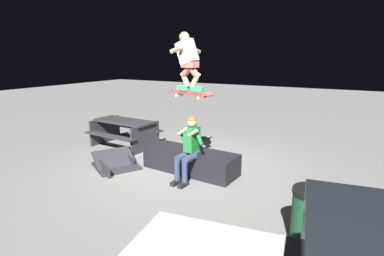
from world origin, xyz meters
The scene contains 8 objects.
ground_plane centered at (0.00, 0.00, 0.00)m, with size 40.00×40.00×0.00m, color slate.
ledge_box_main centered at (-0.13, 0.10, 0.24)m, with size 2.10×0.74×0.47m, color black.
person_sitting_on_ledge centered at (-0.35, 0.54, 0.73)m, with size 0.60×0.77×1.31m.
skateboard centered at (-0.26, 0.34, 1.75)m, with size 1.04×0.36×0.13m.
skater_airborne centered at (-0.21, 0.33, 2.43)m, with size 0.63×0.89×1.12m.
kicker_ramp centered at (1.47, 0.71, 0.07)m, with size 1.24×1.23×0.43m.
picnic_table_back centered at (2.43, -0.68, 0.50)m, with size 1.77×1.43×0.75m.
trash_bin centered at (-2.85, 1.72, 0.41)m, with size 0.52×0.52×0.82m.
Camera 1 is at (-3.24, 5.62, 2.48)m, focal length 28.47 mm.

